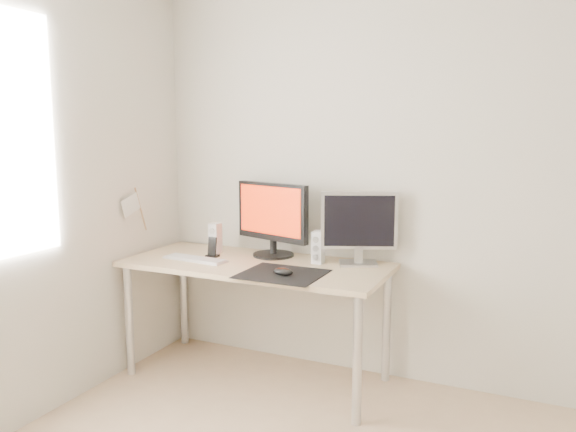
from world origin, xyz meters
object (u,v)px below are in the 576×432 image
(main_monitor, at_px, (272,217))
(second_monitor, at_px, (359,225))
(phone_dock, at_px, (212,251))
(mouse, at_px, (283,272))
(keyboard, at_px, (195,259))
(speaker_right, at_px, (318,247))
(speaker_left, at_px, (215,238))
(desk, at_px, (256,275))

(main_monitor, xyz_separation_m, second_monitor, (0.56, 0.01, -0.01))
(second_monitor, height_order, phone_dock, second_monitor)
(phone_dock, bearing_deg, second_monitor, 12.08)
(mouse, xyz_separation_m, keyboard, (-0.65, 0.12, -0.02))
(second_monitor, distance_m, speaker_right, 0.28)
(speaker_right, bearing_deg, mouse, -100.16)
(speaker_left, distance_m, speaker_right, 0.72)
(second_monitor, bearing_deg, keyboard, -161.87)
(keyboard, xyz_separation_m, phone_dock, (0.05, 0.12, 0.03))
(keyboard, height_order, phone_dock, phone_dock)
(mouse, relative_size, speaker_right, 0.58)
(speaker_left, bearing_deg, speaker_right, 0.47)
(desk, height_order, main_monitor, main_monitor)
(speaker_left, relative_size, phone_dock, 1.52)
(main_monitor, bearing_deg, desk, -94.72)
(desk, xyz_separation_m, keyboard, (-0.37, -0.10, 0.09))
(main_monitor, height_order, second_monitor, main_monitor)
(mouse, distance_m, speaker_right, 0.37)
(keyboard, relative_size, phone_dock, 3.35)
(main_monitor, bearing_deg, speaker_left, -170.70)
(second_monitor, bearing_deg, main_monitor, -178.72)
(desk, distance_m, speaker_left, 0.43)
(main_monitor, bearing_deg, mouse, -57.06)
(desk, distance_m, speaker_right, 0.42)
(mouse, distance_m, desk, 0.37)
(main_monitor, xyz_separation_m, speaker_right, (0.33, -0.06, -0.16))
(second_monitor, relative_size, phone_dock, 3.40)
(speaker_left, distance_m, phone_dock, 0.14)
(phone_dock, bearing_deg, main_monitor, 28.27)
(speaker_right, distance_m, keyboard, 0.76)
(desk, xyz_separation_m, second_monitor, (0.58, 0.21, 0.32))
(second_monitor, xyz_separation_m, speaker_right, (-0.23, -0.07, -0.14))
(speaker_left, xyz_separation_m, speaker_right, (0.72, 0.01, 0.00))
(desk, height_order, second_monitor, second_monitor)
(desk, relative_size, keyboard, 3.73)
(mouse, height_order, desk, mouse)
(second_monitor, bearing_deg, desk, -160.22)
(main_monitor, bearing_deg, second_monitor, 1.28)
(mouse, distance_m, keyboard, 0.66)
(speaker_right, height_order, phone_dock, speaker_right)
(desk, relative_size, main_monitor, 2.96)
(keyboard, distance_m, phone_dock, 0.13)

